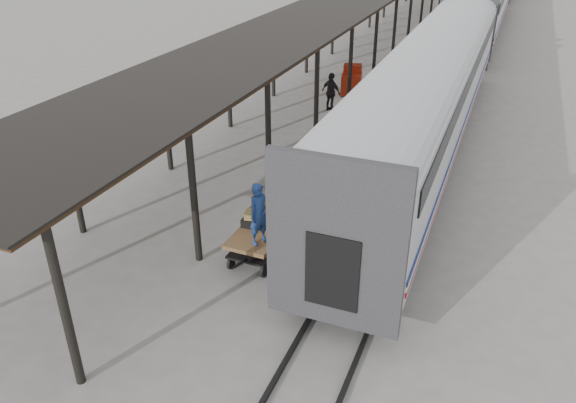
% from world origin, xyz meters
% --- Properties ---
extents(ground, '(160.00, 160.00, 0.00)m').
position_xyz_m(ground, '(0.00, 0.00, 0.00)').
color(ground, slate).
rests_on(ground, ground).
extents(rails, '(1.54, 150.00, 0.12)m').
position_xyz_m(rails, '(3.20, 34.00, 0.06)').
color(rails, black).
rests_on(rails, ground).
extents(baggage_cart, '(1.28, 2.42, 0.86)m').
position_xyz_m(baggage_cart, '(0.22, -1.12, 0.65)').
color(baggage_cart, brown).
rests_on(baggage_cart, ground).
extents(suitcase_stack, '(1.22, 1.08, 0.59)m').
position_xyz_m(suitcase_stack, '(0.09, -0.75, 1.07)').
color(suitcase_stack, '#323234').
rests_on(suitcase_stack, baggage_cart).
extents(luggage_tug, '(1.33, 1.83, 1.46)m').
position_xyz_m(luggage_tug, '(-1.76, 14.89, 0.67)').
color(luggage_tug, maroon).
rests_on(luggage_tug, ground).
extents(porter, '(0.67, 0.76, 1.76)m').
position_xyz_m(porter, '(0.47, -1.77, 1.74)').
color(porter, navy).
rests_on(porter, baggage_cart).
extents(pedestrian, '(1.19, 0.84, 1.87)m').
position_xyz_m(pedestrian, '(-1.90, 11.79, 0.93)').
color(pedestrian, black).
rests_on(pedestrian, ground).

